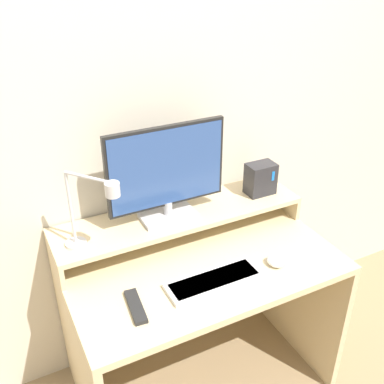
{
  "coord_description": "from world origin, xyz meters",
  "views": [
    {
      "loc": [
        -0.7,
        -0.96,
        1.85
      ],
      "look_at": [
        -0.02,
        0.37,
        1.02
      ],
      "focal_mm": 42.0,
      "sensor_mm": 36.0,
      "label": 1
    }
  ],
  "objects": [
    {
      "name": "router_dock",
      "position": [
        0.41,
        0.53,
        0.91
      ],
      "size": [
        0.13,
        0.09,
        0.15
      ],
      "color": "#28282D",
      "rests_on": "monitor_shelf"
    },
    {
      "name": "desk",
      "position": [
        0.0,
        0.34,
        0.5
      ],
      "size": [
        1.11,
        0.68,
        0.72
      ],
      "color": "beige",
      "rests_on": "ground_plane"
    },
    {
      "name": "monitor",
      "position": [
        -0.06,
        0.53,
        1.05
      ],
      "size": [
        0.51,
        0.13,
        0.41
      ],
      "color": "#BCBCC1",
      "rests_on": "monitor_shelf"
    },
    {
      "name": "desk_lamp",
      "position": [
        -0.4,
        0.42,
        1.03
      ],
      "size": [
        0.19,
        0.22,
        0.32
      ],
      "color": "silver",
      "rests_on": "monitor_shelf"
    },
    {
      "name": "monitor_shelf",
      "position": [
        0.0,
        0.54,
        0.82
      ],
      "size": [
        1.11,
        0.28,
        0.12
      ],
      "color": "beige",
      "rests_on": "desk"
    },
    {
      "name": "keyboard",
      "position": [
        -0.02,
        0.19,
        0.73
      ],
      "size": [
        0.38,
        0.13,
        0.02
      ],
      "color": "white",
      "rests_on": "desk"
    },
    {
      "name": "remote_control",
      "position": [
        -0.34,
        0.19,
        0.73
      ],
      "size": [
        0.06,
        0.18,
        0.02
      ],
      "color": "black",
      "rests_on": "desk"
    },
    {
      "name": "wall_back",
      "position": [
        0.0,
        0.71,
        1.25
      ],
      "size": [
        6.0,
        0.05,
        2.5
      ],
      "color": "beige",
      "rests_on": "ground_plane"
    },
    {
      "name": "mouse",
      "position": [
        0.25,
        0.17,
        0.74
      ],
      "size": [
        0.06,
        0.08,
        0.04
      ],
      "color": "white",
      "rests_on": "desk"
    }
  ]
}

